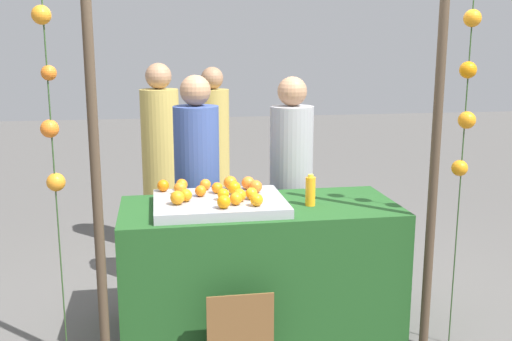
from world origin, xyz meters
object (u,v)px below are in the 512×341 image
stall_counter (260,267)px  vendor_left (197,195)px  juice_bottle (310,191)px  vendor_right (291,191)px  orange_0 (182,185)px  orange_1 (257,200)px  chalkboard_sign (240,335)px

stall_counter → vendor_left: vendor_left is taller
juice_bottle → vendor_right: 0.77m
orange_0 → juice_bottle: size_ratio=0.38×
vendor_left → orange_1: bearing=-71.1°
juice_bottle → chalkboard_sign: (-0.53, -0.49, -0.71)m
orange_0 → orange_1: bearing=-47.8°
orange_0 → chalkboard_sign: size_ratio=0.16×
orange_0 → vendor_left: bearing=72.0°
vendor_left → vendor_right: size_ratio=1.01×
vendor_right → orange_0: bearing=-152.8°
stall_counter → vendor_right: 0.85m
orange_1 → vendor_right: vendor_right is taller
orange_0 → vendor_left: 0.46m
orange_0 → juice_bottle: (0.81, -0.30, -0.00)m
orange_0 → juice_bottle: juice_bottle is taller
orange_1 → vendor_right: 1.03m
orange_1 → juice_bottle: bearing=24.5°
orange_0 → chalkboard_sign: 1.11m
stall_counter → chalkboard_sign: bearing=-110.8°
stall_counter → vendor_right: (0.36, 0.68, 0.34)m
orange_0 → orange_1: size_ratio=1.01×
vendor_left → orange_0: bearing=-108.0°
orange_0 → juice_bottle: 0.87m
orange_0 → juice_bottle: bearing=-20.4°
stall_counter → juice_bottle: 0.62m
stall_counter → orange_0: bearing=153.6°
orange_0 → orange_1: (0.43, -0.48, -0.00)m
juice_bottle → vendor_right: size_ratio=0.13×
vendor_left → vendor_right: 0.73m
juice_bottle → chalkboard_sign: juice_bottle is taller
stall_counter → orange_1: (-0.06, -0.23, 0.53)m
orange_1 → vendor_left: size_ratio=0.05×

